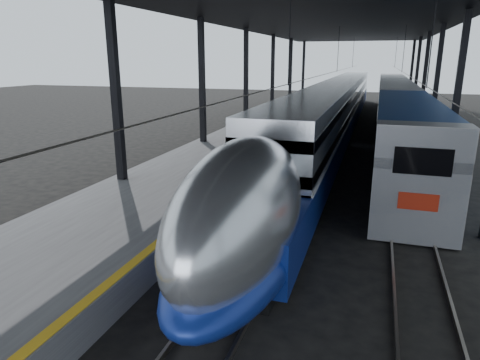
% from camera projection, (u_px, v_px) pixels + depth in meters
% --- Properties ---
extents(ground, '(160.00, 160.00, 0.00)m').
position_uv_depth(ground, '(194.00, 261.00, 14.16)').
color(ground, black).
rests_on(ground, ground).
extents(platform, '(6.00, 80.00, 1.00)m').
position_uv_depth(platform, '(255.00, 138.00, 33.38)').
color(platform, '#4C4C4F').
rests_on(platform, ground).
extents(yellow_strip, '(0.30, 80.00, 0.01)m').
position_uv_depth(yellow_strip, '(291.00, 133.00, 32.42)').
color(yellow_strip, gold).
rests_on(yellow_strip, platform).
extents(rails, '(6.52, 80.00, 0.16)m').
position_uv_depth(rails, '(361.00, 150.00, 31.16)').
color(rails, slate).
rests_on(rails, ground).
extents(canopy, '(18.00, 75.00, 9.47)m').
position_uv_depth(canopy, '(332.00, 19.00, 29.45)').
color(canopy, black).
rests_on(canopy, ground).
extents(tgv_train, '(3.15, 65.20, 4.51)m').
position_uv_depth(tgv_train, '(336.00, 111.00, 37.25)').
color(tgv_train, silver).
rests_on(tgv_train, ground).
extents(second_train, '(3.13, 56.05, 4.31)m').
position_uv_depth(second_train, '(395.00, 107.00, 39.64)').
color(second_train, navy).
rests_on(second_train, ground).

